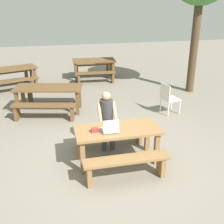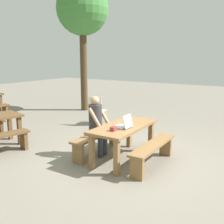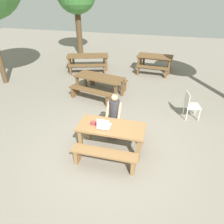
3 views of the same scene
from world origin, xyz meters
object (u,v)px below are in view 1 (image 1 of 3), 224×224
object	(u,v)px
person_seated	(107,116)
plastic_chair	(168,98)
laptop	(110,128)
picnic_table_mid	(94,63)
small_pouch	(95,130)
picnic_table_distant	(48,91)
picnic_table_front	(117,134)
picnic_table_rear	(7,71)

from	to	relation	value
person_seated	plastic_chair	distance (m)	2.57
laptop	picnic_table_mid	xyz separation A→B (m)	(0.73, 6.22, -0.13)
small_pouch	person_seated	bearing A→B (deg)	60.19
plastic_chair	picnic_table_mid	xyz separation A→B (m)	(-1.42, 4.03, 0.19)
picnic_table_distant	picnic_table_mid	bearing A→B (deg)	73.14
picnic_table_front	picnic_table_distant	bearing A→B (deg)	112.54
picnic_table_mid	picnic_table_front	bearing A→B (deg)	-91.60
picnic_table_mid	picnic_table_rear	world-z (taller)	picnic_table_mid
picnic_table_mid	picnic_table_rear	size ratio (longest dim) A/B	0.80
person_seated	picnic_table_mid	world-z (taller)	person_seated
laptop	small_pouch	distance (m)	0.29
plastic_chair	picnic_table_rear	size ratio (longest dim) A/B	0.40
picnic_table_rear	small_pouch	bearing A→B (deg)	-86.29
picnic_table_front	small_pouch	world-z (taller)	small_pouch
plastic_chair	picnic_table_rear	world-z (taller)	plastic_chair
person_seated	picnic_table_distant	distance (m)	2.68
picnic_table_front	picnic_table_distant	distance (m)	3.26
laptop	picnic_table_distant	size ratio (longest dim) A/B	0.16
picnic_table_front	laptop	bearing A→B (deg)	-152.74
small_pouch	picnic_table_front	bearing A→B (deg)	4.49
plastic_chair	picnic_table_rear	xyz separation A→B (m)	(-4.62, 3.46, 0.16)
person_seated	picnic_table_mid	bearing A→B (deg)	83.27
laptop	picnic_table_mid	size ratio (longest dim) A/B	0.19
small_pouch	picnic_table_mid	xyz separation A→B (m)	(1.02, 6.17, -0.11)
picnic_table_front	person_seated	xyz separation A→B (m)	(-0.08, 0.60, 0.13)
person_seated	plastic_chair	xyz separation A→B (m)	(2.07, 1.50, -0.27)
plastic_chair	picnic_table_distant	distance (m)	3.37
picnic_table_front	picnic_table_mid	size ratio (longest dim) A/B	0.96
person_seated	picnic_table_distant	bearing A→B (deg)	115.83
picnic_table_mid	picnic_table_rear	xyz separation A→B (m)	(-3.21, -0.57, -0.03)
person_seated	picnic_table_rear	size ratio (longest dim) A/B	0.59
small_pouch	plastic_chair	distance (m)	3.25
picnic_table_distant	laptop	bearing A→B (deg)	-57.28
picnic_table_mid	person_seated	bearing A→B (deg)	-93.02
picnic_table_rear	picnic_table_distant	size ratio (longest dim) A/B	1.07
picnic_table_front	person_seated	size ratio (longest dim) A/B	1.30
small_pouch	person_seated	world-z (taller)	person_seated
person_seated	picnic_table_rear	bearing A→B (deg)	117.21
picnic_table_front	small_pouch	distance (m)	0.48
person_seated	picnic_table_mid	xyz separation A→B (m)	(0.65, 5.53, -0.08)
laptop	small_pouch	world-z (taller)	laptop
small_pouch	plastic_chair	size ratio (longest dim) A/B	0.14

